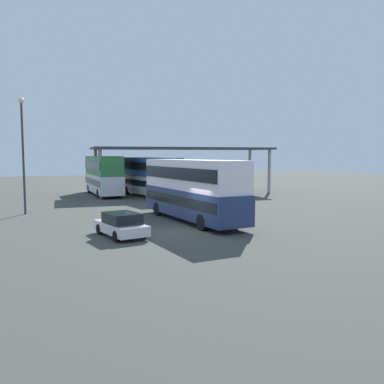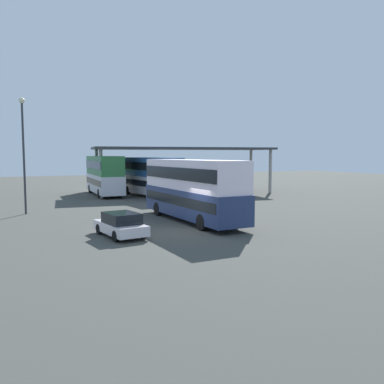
% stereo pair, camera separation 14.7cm
% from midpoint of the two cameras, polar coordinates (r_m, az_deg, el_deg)
% --- Properties ---
extents(ground_plane, '(140.00, 140.00, 0.00)m').
position_cam_midpoint_polar(ground_plane, '(24.31, 0.15, -5.51)').
color(ground_plane, '#41423D').
extents(double_decker_main, '(3.10, 11.15, 4.20)m').
position_cam_midpoint_polar(double_decker_main, '(27.70, -0.16, 0.62)').
color(double_decker_main, navy).
rests_on(double_decker_main, ground_plane).
extents(parked_hatchback, '(2.32, 4.13, 1.35)m').
position_cam_midpoint_polar(parked_hatchback, '(22.94, -10.08, -4.53)').
color(parked_hatchback, silver).
rests_on(parked_hatchback, ground_plane).
extents(double_decker_near_canopy, '(2.79, 10.39, 4.38)m').
position_cam_midpoint_polar(double_decker_near_canopy, '(46.71, -12.43, 2.51)').
color(double_decker_near_canopy, silver).
rests_on(double_decker_near_canopy, ground_plane).
extents(double_decker_mid_row, '(4.10, 11.00, 4.23)m').
position_cam_midpoint_polar(double_decker_mid_row, '(44.23, -6.16, 2.35)').
color(double_decker_mid_row, silver).
rests_on(double_decker_mid_row, ground_plane).
extents(depot_canopy, '(21.42, 8.64, 5.38)m').
position_cam_midpoint_polar(depot_canopy, '(47.54, -1.27, 5.88)').
color(depot_canopy, '#33353A').
rests_on(depot_canopy, ground_plane).
extents(lamppost_tall, '(0.44, 0.44, 8.80)m').
position_cam_midpoint_polar(lamppost_tall, '(33.39, -22.78, 6.42)').
color(lamppost_tall, '#33353A').
rests_on(lamppost_tall, ground_plane).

